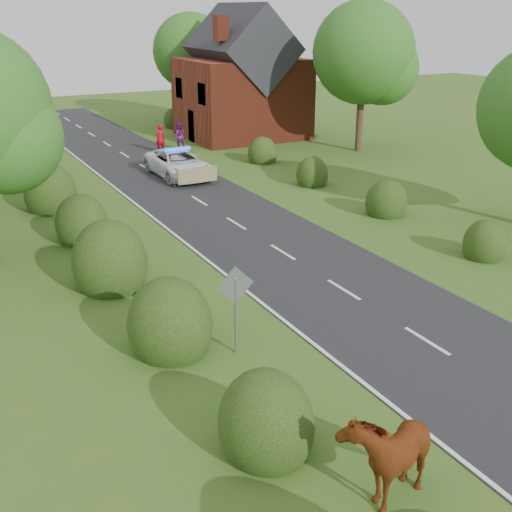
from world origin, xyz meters
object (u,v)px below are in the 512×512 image
cow (388,455)px  pedestrian_purple (179,136)px  road_sign (236,297)px  police_van (178,164)px  pedestrian_red (160,139)px

cow → pedestrian_purple: (8.62, 32.19, 0.08)m
pedestrian_purple → road_sign: bearing=80.1°
road_sign → police_van: 19.99m
road_sign → police_van: size_ratio=0.47×
road_sign → police_van: road_sign is taller
police_van → pedestrian_purple: bearing=67.4°
police_van → cow: bearing=-103.4°
road_sign → pedestrian_red: bearing=74.0°
police_van → pedestrian_purple: pedestrian_purple is taller
road_sign → pedestrian_purple: size_ratio=1.41×
cow → road_sign: bearing=163.8°
road_sign → cow: (0.17, -6.15, -0.84)m
cow → pedestrian_red: (7.17, 31.78, 0.10)m
cow → pedestrian_purple: 33.32m
road_sign → cow: 6.21m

